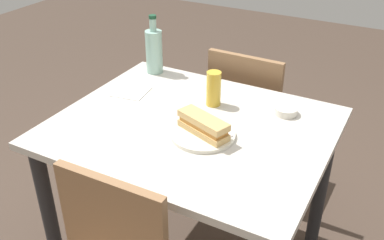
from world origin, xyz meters
name	(u,v)px	position (x,y,z in m)	size (l,w,h in m)	color
dining_table	(192,150)	(0.00, 0.00, 0.64)	(1.05, 0.87, 0.76)	beige
chair_far	(249,115)	(0.00, 0.63, 0.49)	(0.41, 0.41, 0.85)	#936B47
plate_near	(203,135)	(0.08, -0.06, 0.76)	(0.24, 0.24, 0.01)	silver
baguette_sandwich_near	(203,125)	(0.08, -0.06, 0.80)	(0.22, 0.14, 0.07)	tan
knife_near	(211,126)	(0.08, 0.00, 0.77)	(0.18, 0.06, 0.01)	silver
water_bottle	(154,50)	(-0.40, 0.35, 0.87)	(0.08, 0.08, 0.28)	#99C6B7
beer_glass	(213,89)	(0.00, 0.19, 0.83)	(0.06, 0.06, 0.15)	gold
olive_bowl	(286,111)	(0.29, 0.25, 0.77)	(0.09, 0.09, 0.03)	silver
paper_napkin	(131,92)	(-0.37, 0.12, 0.76)	(0.14, 0.14, 0.00)	white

